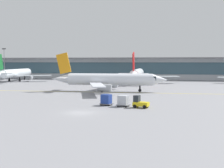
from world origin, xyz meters
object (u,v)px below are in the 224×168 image
(cargo_dolly_lead, at_px, (123,101))
(cargo_dolly_trailing, at_px, (106,99))
(baggage_tug, at_px, (140,102))
(apron_light_mast_0, at_px, (4,62))
(taxiing_regional_jet, at_px, (109,80))
(gate_airplane_0, at_px, (16,73))
(gate_airplane_1, at_px, (137,74))

(cargo_dolly_lead, xyz_separation_m, cargo_dolly_trailing, (-3.17, 0.83, 0.00))
(baggage_tug, distance_m, apron_light_mast_0, 101.25)
(taxiing_regional_jet, xyz_separation_m, cargo_dolly_trailing, (4.25, -23.64, -2.02))
(gate_airplane_0, distance_m, baggage_tug, 79.13)
(apron_light_mast_0, bearing_deg, baggage_tug, -46.82)
(gate_airplane_1, height_order, baggage_tug, gate_airplane_1)
(gate_airplane_1, relative_size, apron_light_mast_0, 2.37)
(gate_airplane_1, relative_size, cargo_dolly_lead, 13.56)
(baggage_tug, bearing_deg, gate_airplane_1, 110.69)
(apron_light_mast_0, bearing_deg, cargo_dolly_lead, -47.76)
(apron_light_mast_0, bearing_deg, cargo_dolly_trailing, -48.83)
(cargo_dolly_lead, height_order, cargo_dolly_trailing, same)
(gate_airplane_1, bearing_deg, taxiing_regional_jet, 171.98)
(gate_airplane_1, height_order, taxiing_regional_jet, gate_airplane_1)
(gate_airplane_1, bearing_deg, gate_airplane_0, 89.68)
(cargo_dolly_lead, bearing_deg, gate_airplane_0, 146.94)
(gate_airplane_0, relative_size, baggage_tug, 11.12)
(gate_airplane_0, distance_m, taxiing_regional_jet, 54.55)
(baggage_tug, xyz_separation_m, apron_light_mast_0, (-69.13, 73.66, 6.77))
(taxiing_regional_jet, height_order, cargo_dolly_lead, taxiing_regional_jet)
(gate_airplane_1, xyz_separation_m, taxiing_regional_jet, (-4.27, -32.29, -0.22))
(taxiing_regional_jet, bearing_deg, gate_airplane_0, 142.21)
(cargo_dolly_lead, bearing_deg, gate_airplane_1, 107.82)
(gate_airplane_0, relative_size, cargo_dolly_trailing, 13.10)
(taxiing_regional_jet, xyz_separation_m, baggage_tug, (10.37, -25.24, -2.18))
(gate_airplane_0, xyz_separation_m, gate_airplane_1, (48.35, 0.15, 0.12))
(cargo_dolly_lead, relative_size, cargo_dolly_trailing, 1.00)
(baggage_tug, height_order, apron_light_mast_0, apron_light_mast_0)
(gate_airplane_1, distance_m, taxiing_regional_jet, 32.57)
(taxiing_regional_jet, bearing_deg, baggage_tug, -69.36)
(gate_airplane_0, relative_size, gate_airplane_1, 0.97)
(gate_airplane_0, relative_size, taxiing_regional_jet, 1.03)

